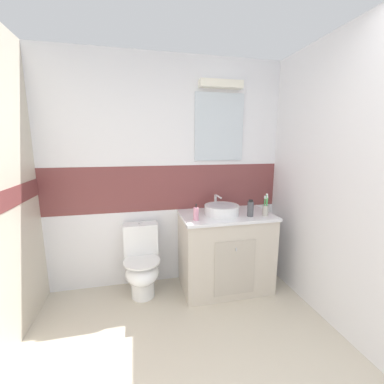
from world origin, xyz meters
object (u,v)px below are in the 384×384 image
Objects in this scene: toilet at (142,263)px; toothbrush_cup at (265,209)px; mouthwash_bottle at (250,209)px; sink_basin at (222,209)px; soap_dispenser at (196,214)px.

toilet is 1.41m from toothbrush_cup.
mouthwash_bottle is (1.11, -0.20, 0.58)m from toilet.
sink_basin is 0.30m from mouthwash_bottle.
toothbrush_cup is 1.40× the size of soap_dispenser.
sink_basin reaches higher than soap_dispenser.
soap_dispenser is at bearing -154.81° from sink_basin.
sink_basin reaches higher than mouthwash_bottle.
soap_dispenser is 0.58m from mouthwash_bottle.
toilet is 4.38× the size of mouthwash_bottle.
mouthwash_bottle reaches higher than toilet.
soap_dispenser is (-0.31, -0.15, 0.01)m from sink_basin.
soap_dispenser is (-0.74, -0.00, -0.00)m from toothbrush_cup.
soap_dispenser is 0.96× the size of mouthwash_bottle.
soap_dispenser is at bearing -179.92° from toothbrush_cup.
toilet is at bearing 170.00° from mouthwash_bottle.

